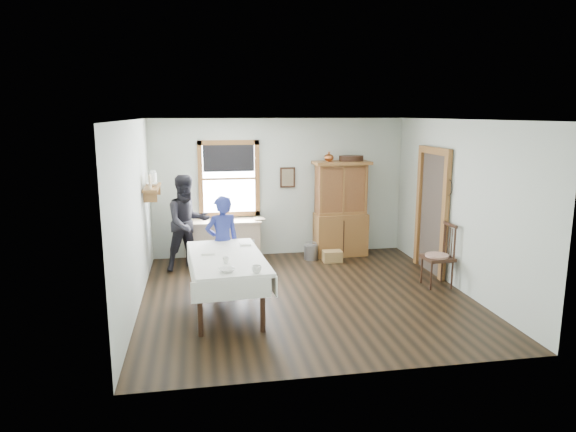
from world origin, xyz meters
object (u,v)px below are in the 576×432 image
at_px(work_counter, 225,241).
at_px(spindle_chair, 438,255).
at_px(dining_table, 228,283).
at_px(china_hutch, 341,209).
at_px(figure_dark, 188,226).
at_px(pail, 311,252).
at_px(woman_blue, 222,246).
at_px(wicker_basket, 332,256).

relative_size(work_counter, spindle_chair, 1.30).
bearing_deg(dining_table, spindle_chair, 7.16).
xyz_separation_m(china_hutch, figure_dark, (-2.98, -0.46, -0.14)).
distance_m(dining_table, figure_dark, 2.20).
relative_size(spindle_chair, figure_dark, 0.66).
xyz_separation_m(china_hutch, pail, (-0.65, -0.22, -0.80)).
bearing_deg(woman_blue, china_hutch, -162.48).
bearing_deg(spindle_chair, wicker_basket, 126.00).
bearing_deg(china_hutch, woman_blue, -148.63).
height_order(pail, wicker_basket, pail).
relative_size(china_hutch, dining_table, 0.94).
distance_m(pail, woman_blue, 2.30).
height_order(china_hutch, wicker_basket, china_hutch).
distance_m(work_counter, wicker_basket, 2.08).
bearing_deg(woman_blue, wicker_basket, -167.80).
distance_m(work_counter, pail, 1.68).
bearing_deg(figure_dark, spindle_chair, -45.14).
relative_size(china_hutch, wicker_basket, 5.19).
xyz_separation_m(spindle_chair, wicker_basket, (-1.33, 1.66, -0.42)).
relative_size(spindle_chair, wicker_basket, 2.92).
height_order(spindle_chair, figure_dark, figure_dark).
distance_m(wicker_basket, woman_blue, 2.49).
xyz_separation_m(wicker_basket, figure_dark, (-2.69, -0.01, 0.69)).
height_order(work_counter, woman_blue, woman_blue).
bearing_deg(spindle_chair, woman_blue, 168.79).
bearing_deg(woman_blue, work_counter, -110.05).
xyz_separation_m(dining_table, pail, (1.75, 2.32, -0.26)).
bearing_deg(pail, work_counter, 172.65).
height_order(china_hutch, dining_table, china_hutch).
height_order(dining_table, woman_blue, woman_blue).
relative_size(pail, wicker_basket, 0.78).
relative_size(dining_table, spindle_chair, 1.89).
height_order(pail, woman_blue, woman_blue).
xyz_separation_m(woman_blue, figure_dark, (-0.56, 1.13, 0.10)).
bearing_deg(work_counter, woman_blue, -93.79).
bearing_deg(spindle_chair, pail, 129.21).
xyz_separation_m(china_hutch, spindle_chair, (1.04, -2.11, -0.41)).
height_order(work_counter, wicker_basket, work_counter).
height_order(wicker_basket, woman_blue, woman_blue).
xyz_separation_m(work_counter, figure_dark, (-0.68, -0.45, 0.41)).
xyz_separation_m(work_counter, pail, (1.65, -0.21, -0.25)).
distance_m(spindle_chair, wicker_basket, 2.16).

